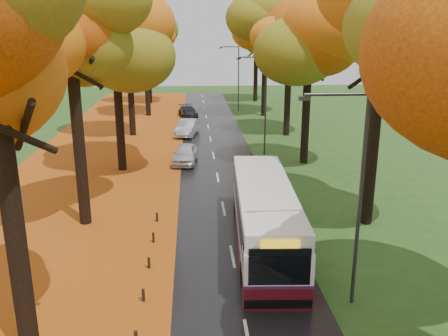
{
  "coord_description": "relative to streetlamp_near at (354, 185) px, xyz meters",
  "views": [
    {
      "loc": [
        -1.74,
        -7.48,
        9.98
      ],
      "look_at": [
        0.0,
        17.59,
        2.6
      ],
      "focal_mm": 38.0,
      "sensor_mm": 36.0,
      "label": 1
    }
  ],
  "objects": [
    {
      "name": "streetlamp_near",
      "position": [
        0.0,
        0.0,
        0.0
      ],
      "size": [
        2.45,
        0.18,
        8.0
      ],
      "color": "#333538",
      "rests_on": "ground"
    },
    {
      "name": "bus",
      "position": [
        -2.35,
        5.1,
        -3.13
      ],
      "size": [
        3.17,
        11.34,
        2.95
      ],
      "rotation": [
        0.0,
        0.0,
        -0.05
      ],
      "color": "#500C14",
      "rests_on": "road"
    },
    {
      "name": "streetlamp_mid",
      "position": [
        0.0,
        22.0,
        0.0
      ],
      "size": [
        2.45,
        0.18,
        8.0
      ],
      "color": "#333538",
      "rests_on": "ground"
    },
    {
      "name": "car_silver",
      "position": [
        -6.1,
        29.95,
        -3.92
      ],
      "size": [
        2.51,
        4.83,
        1.52
      ],
      "primitive_type": "imported",
      "rotation": [
        0.0,
        0.0,
        -0.21
      ],
      "color": "#9B9FA3",
      "rests_on": "road"
    },
    {
      "name": "trees_right",
      "position": [
        3.24,
        18.91,
        4.98
      ],
      "size": [
        9.3,
        74.2,
        13.96
      ],
      "color": "black",
      "rests_on": "ground"
    },
    {
      "name": "leaf_verge",
      "position": [
        -12.95,
        17.0,
        -4.7
      ],
      "size": [
        12.0,
        90.0,
        0.02
      ],
      "primitive_type": "cube",
      "color": "maroon",
      "rests_on": "ground"
    },
    {
      "name": "streetlamp_far",
      "position": [
        0.0,
        44.0,
        0.0
      ],
      "size": [
        2.45,
        0.18,
        8.0
      ],
      "color": "#333538",
      "rests_on": "ground"
    },
    {
      "name": "road",
      "position": [
        -3.95,
        17.0,
        -4.69
      ],
      "size": [
        6.5,
        90.0,
        0.04
      ],
      "primitive_type": "cube",
      "color": "black",
      "rests_on": "ground"
    },
    {
      "name": "car_dark",
      "position": [
        -6.08,
        39.81,
        -4.03
      ],
      "size": [
        2.59,
        4.69,
        1.29
      ],
      "primitive_type": "imported",
      "rotation": [
        0.0,
        0.0,
        0.19
      ],
      "color": "black",
      "rests_on": "road"
    },
    {
      "name": "centre_line",
      "position": [
        -3.95,
        17.0,
        -4.67
      ],
      "size": [
        0.12,
        90.0,
        0.01
      ],
      "primitive_type": "cube",
      "color": "silver",
      "rests_on": "road"
    },
    {
      "name": "car_white",
      "position": [
        -6.24,
        19.94,
        -3.95
      ],
      "size": [
        2.15,
        4.41,
        1.45
      ],
      "primitive_type": "imported",
      "rotation": [
        0.0,
        0.0,
        -0.11
      ],
      "color": "silver",
      "rests_on": "road"
    },
    {
      "name": "leaf_drift",
      "position": [
        -7.0,
        17.0,
        -4.67
      ],
      "size": [
        0.9,
        90.0,
        0.01
      ],
      "primitive_type": "cube",
      "color": "#B56612",
      "rests_on": "road"
    },
    {
      "name": "trees_left",
      "position": [
        -11.13,
        19.06,
        4.82
      ],
      "size": [
        9.2,
        74.0,
        13.88
      ],
      "color": "black",
      "rests_on": "ground"
    }
  ]
}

